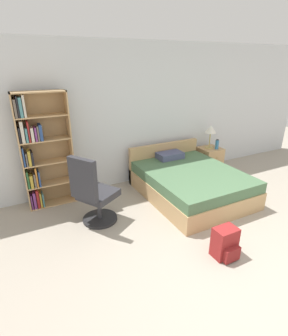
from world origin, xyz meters
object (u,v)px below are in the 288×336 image
object	(u,v)px
bookshelf	(40,152)
backpack_red	(225,243)
table_lamp	(211,131)
office_chair	(93,194)
water_bottle	(217,144)
nightstand	(209,159)
bed	(189,182)

from	to	relation	value
bookshelf	backpack_red	bearing A→B (deg)	-53.34
backpack_red	bookshelf	bearing A→B (deg)	126.66
table_lamp	office_chair	bearing A→B (deg)	-163.03
table_lamp	water_bottle	xyz separation A→B (m)	(0.10, -0.13, -0.28)
water_bottle	nightstand	bearing A→B (deg)	122.11
office_chair	water_bottle	bearing A→B (deg)	14.11
office_chair	backpack_red	size ratio (longest dim) A/B	2.77
nightstand	bed	bearing A→B (deg)	-146.41
bed	table_lamp	world-z (taller)	table_lamp
backpack_red	nightstand	bearing A→B (deg)	53.70
water_bottle	backpack_red	bearing A→B (deg)	-128.76
nightstand	water_bottle	distance (m)	0.38
office_chair	bed	bearing A→B (deg)	4.03
bookshelf	table_lamp	bearing A→B (deg)	-1.07
bookshelf	nightstand	distance (m)	3.47
table_lamp	bookshelf	bearing A→B (deg)	178.93
office_chair	nightstand	world-z (taller)	office_chair
office_chair	water_bottle	xyz separation A→B (m)	(2.93, 0.74, 0.13)
bed	office_chair	world-z (taller)	office_chair
bed	nightstand	bearing A→B (deg)	33.59
bed	nightstand	distance (m)	1.30
table_lamp	water_bottle	size ratio (longest dim) A/B	2.30
table_lamp	bed	bearing A→B (deg)	-144.93
nightstand	backpack_red	world-z (taller)	nightstand
nightstand	water_bottle	size ratio (longest dim) A/B	2.43
bookshelf	nightstand	bearing A→B (deg)	-1.40
nightstand	bookshelf	bearing A→B (deg)	178.60
backpack_red	water_bottle	bearing A→B (deg)	51.24
bookshelf	bed	xyz separation A→B (m)	(2.32, -0.80, -0.68)
bed	backpack_red	world-z (taller)	bed
water_bottle	bed	bearing A→B (deg)	-152.01
office_chair	water_bottle	size ratio (longest dim) A/B	5.11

